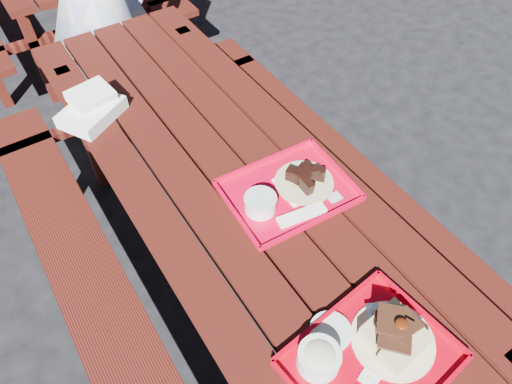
{
  "coord_description": "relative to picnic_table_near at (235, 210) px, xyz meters",
  "views": [
    {
      "loc": [
        -0.52,
        -0.94,
        1.95
      ],
      "look_at": [
        0.0,
        -0.15,
        0.82
      ],
      "focal_mm": 32.0,
      "sensor_mm": 36.0,
      "label": 1
    }
  ],
  "objects": [
    {
      "name": "ground",
      "position": [
        0.0,
        0.0,
        -0.56
      ],
      "size": [
        60.0,
        60.0,
        0.0
      ],
      "primitive_type": "plane",
      "color": "black",
      "rests_on": "ground"
    },
    {
      "name": "picnic_table_near",
      "position": [
        0.0,
        0.0,
        0.0
      ],
      "size": [
        1.41,
        2.4,
        0.75
      ],
      "color": "#45160D",
      "rests_on": "ground"
    },
    {
      "name": "near_tray",
      "position": [
        -0.04,
        -0.73,
        0.22
      ],
      "size": [
        0.45,
        0.37,
        0.13
      ],
      "color": "#AF0112",
      "rests_on": "picnic_table_near"
    },
    {
      "name": "far_tray",
      "position": [
        0.11,
        -0.17,
        0.21
      ],
      "size": [
        0.44,
        0.35,
        0.07
      ],
      "color": "red",
      "rests_on": "picnic_table_near"
    },
    {
      "name": "white_cloth",
      "position": [
        -0.29,
        0.59,
        0.23
      ],
      "size": [
        0.29,
        0.26,
        0.1
      ],
      "color": "white",
      "rests_on": "picnic_table_near"
    }
  ]
}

